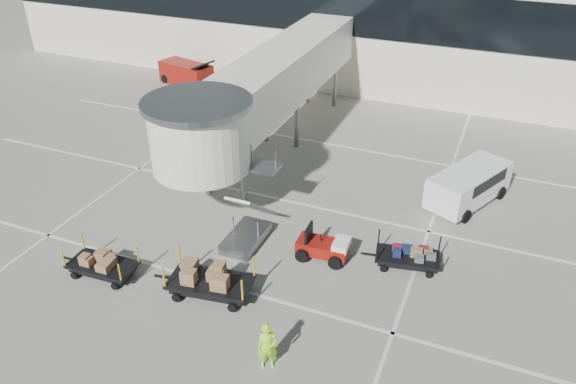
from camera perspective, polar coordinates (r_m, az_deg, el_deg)
name	(u,v)px	position (r m, az deg, el deg)	size (l,w,h in m)	color
ground	(220,324)	(21.45, -6.90, -13.20)	(140.00, 140.00, 0.00)	gray
lane_markings	(297,199)	(28.36, 0.96, -0.73)	(40.00, 30.00, 0.02)	silver
terminal	(403,23)	(45.24, 11.58, 16.45)	(64.00, 12.11, 15.20)	silver
jet_bridge	(261,91)	(30.10, -2.80, 10.23)	(5.70, 20.40, 6.03)	white
baggage_tug	(324,247)	(24.14, 3.67, -5.60)	(2.28, 1.51, 1.46)	maroon
suitcase_cart	(408,257)	(24.19, 12.07, -6.46)	(3.34, 1.79, 1.28)	black
box_cart_near	(212,282)	(22.39, -7.75, -9.03)	(4.12, 2.09, 1.58)	black
box_cart_far	(101,264)	(24.35, -18.46, -7.00)	(3.47, 1.52, 1.35)	black
ground_worker	(267,346)	(19.24, -2.10, -15.41)	(0.68, 0.45, 1.87)	#A8FF1A
minivan	(470,183)	(29.05, 18.04, 0.91)	(3.78, 5.16, 1.82)	white
belt_loader	(187,74)	(44.06, -10.27, 11.73)	(4.74, 2.73, 2.15)	maroon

